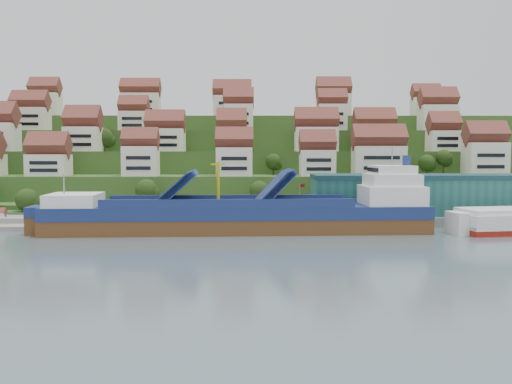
{
  "coord_description": "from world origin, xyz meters",
  "views": [
    {
      "loc": [
        6.53,
        -125.43,
        17.75
      ],
      "look_at": [
        7.6,
        14.0,
        8.0
      ],
      "focal_mm": 40.0,
      "sensor_mm": 36.0,
      "label": 1
    }
  ],
  "objects": [
    {
      "name": "hillside",
      "position": [
        0.0,
        103.55,
        10.66
      ],
      "size": [
        260.0,
        128.0,
        31.0
      ],
      "color": "#2D4C1E",
      "rests_on": "ground"
    },
    {
      "name": "cargo_ship",
      "position": [
        5.79,
        0.29,
        3.51
      ],
      "size": [
        84.72,
        16.91,
        18.76
      ],
      "rotation": [
        0.0,
        0.0,
        0.05
      ],
      "color": "brown",
      "rests_on": "ground"
    },
    {
      "name": "hillside_trees",
      "position": [
        -17.39,
        38.95,
        13.7
      ],
      "size": [
        138.21,
        62.67,
        29.02
      ],
      "color": "#274216",
      "rests_on": "ground"
    },
    {
      "name": "quay",
      "position": [
        20.0,
        15.0,
        1.1
      ],
      "size": [
        180.0,
        14.0,
        2.2
      ],
      "primitive_type": "cube",
      "color": "gray",
      "rests_on": "ground"
    },
    {
      "name": "ground",
      "position": [
        0.0,
        0.0,
        0.0
      ],
      "size": [
        300.0,
        300.0,
        0.0
      ],
      "primitive_type": "plane",
      "color": "slate",
      "rests_on": "ground"
    },
    {
      "name": "flagpole",
      "position": [
        18.11,
        10.0,
        6.88
      ],
      "size": [
        1.28,
        0.16,
        8.0
      ],
      "color": "gray",
      "rests_on": "quay"
    },
    {
      "name": "hillside_village",
      "position": [
        0.91,
        60.91,
        24.36
      ],
      "size": [
        160.1,
        61.53,
        28.64
      ],
      "color": "white",
      "rests_on": "ground"
    },
    {
      "name": "warehouse",
      "position": [
        52.0,
        17.0,
        7.2
      ],
      "size": [
        60.0,
        15.0,
        10.0
      ],
      "primitive_type": "cube",
      "color": "#24615D",
      "rests_on": "quay"
    }
  ]
}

